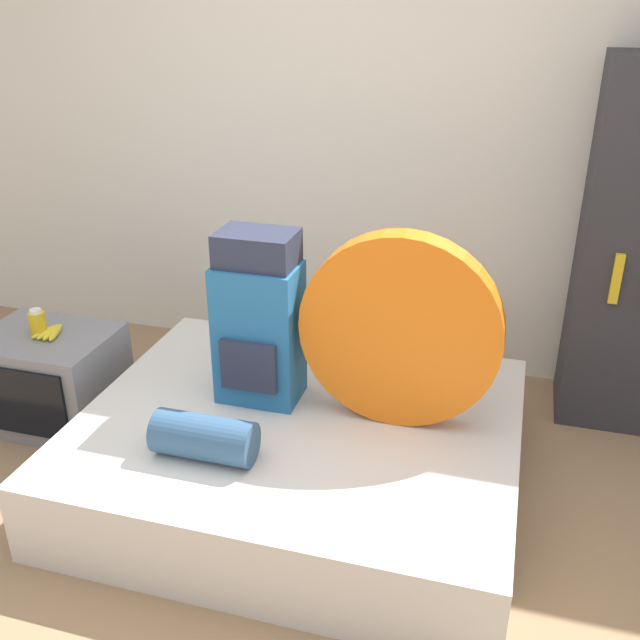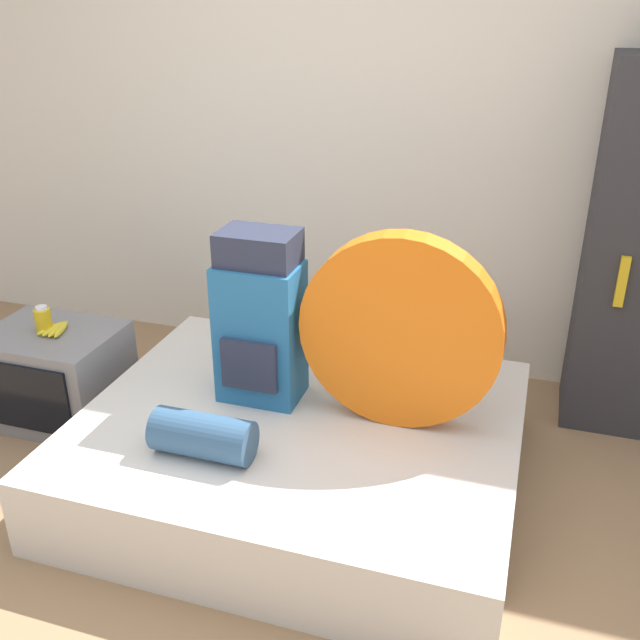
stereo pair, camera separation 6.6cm
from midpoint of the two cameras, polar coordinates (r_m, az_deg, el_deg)
ground_plane at (r=2.71m, az=-8.03°, el=-21.46°), size 16.00×16.00×0.00m
wall_back at (r=3.81m, az=3.09°, el=15.10°), size 8.00×0.05×2.60m
bed at (r=3.08m, az=-2.24°, el=-10.32°), size 1.78×1.51×0.34m
backpack at (r=2.97m, az=-5.56°, el=-0.07°), size 0.34×0.27×0.74m
tent_bag at (r=2.79m, az=5.76°, el=-0.87°), size 0.80×0.12×0.80m
sleeping_roll at (r=2.74m, az=-9.94°, el=-9.24°), size 0.39×0.17×0.17m
television at (r=3.72m, az=-21.21°, el=-4.39°), size 0.62×0.50×0.47m
canister at (r=3.60m, az=-22.15°, el=-0.24°), size 0.08×0.08×0.13m
banana_bunch at (r=3.60m, az=-21.20°, el=-0.90°), size 0.13×0.17×0.03m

